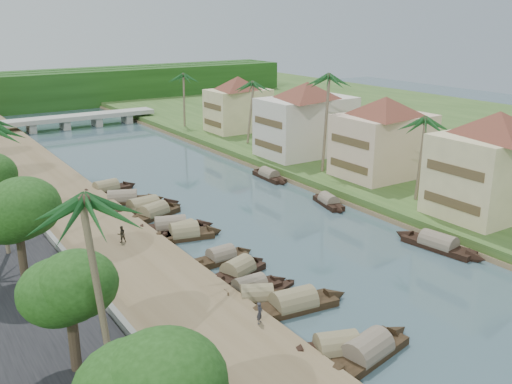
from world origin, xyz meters
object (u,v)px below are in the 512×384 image
building_near (494,162)px  person_near (260,313)px  bridge (81,118)px  sampan_0 (367,353)px  sampan_1 (337,349)px

building_near → person_near: size_ratio=9.93×
bridge → building_near: size_ratio=1.89×
sampan_0 → sampan_1: (-1.29, 1.29, -0.00)m
sampan_1 → person_near: size_ratio=5.22×
bridge → building_near: building_near is taller
building_near → sampan_1: 30.72m
bridge → sampan_1: bearing=-96.5°
bridge → building_near: 76.54m
building_near → person_near: building_near is taller
building_near → person_near: (-31.16, -4.96, -4.84)m
bridge → building_near: bearing=-75.6°
bridge → person_near: size_ratio=18.72×
bridge → person_near: 79.89m
person_near → sampan_0: bearing=-92.4°
person_near → sampan_1: bearing=-96.4°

